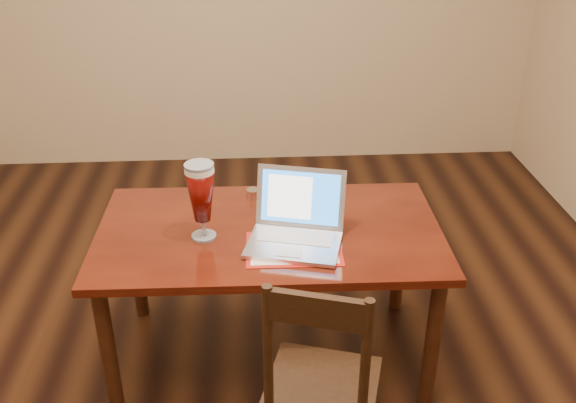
{
  "coord_description": "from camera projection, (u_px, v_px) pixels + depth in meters",
  "views": [
    {
      "loc": [
        0.22,
        -2.0,
        2.01
      ],
      "look_at": [
        0.36,
        0.17,
        0.85
      ],
      "focal_mm": 40.0,
      "sensor_mm": 36.0,
      "label": 1
    }
  ],
  "objects": [
    {
      "name": "dining_table",
      "position": [
        267.0,
        242.0,
        2.67
      ],
      "size": [
        1.43,
        0.82,
        0.99
      ],
      "rotation": [
        0.0,
        0.0,
        -0.02
      ],
      "color": "#50170A",
      "rests_on": "ground"
    },
    {
      "name": "dining_chair",
      "position": [
        321.0,
        387.0,
        2.19
      ],
      "size": [
        0.47,
        0.45,
        0.89
      ],
      "rotation": [
        0.0,
        0.0,
        -0.29
      ],
      "color": "black",
      "rests_on": "ground"
    },
    {
      "name": "ground",
      "position": [
        206.0,
        402.0,
        2.69
      ],
      "size": [
        5.0,
        5.0,
        0.0
      ],
      "primitive_type": "plane",
      "color": "black",
      "rests_on": "ground"
    }
  ]
}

